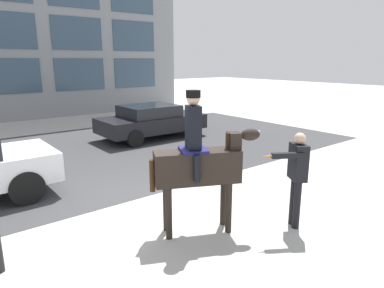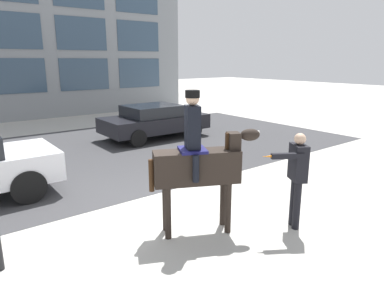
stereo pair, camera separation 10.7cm
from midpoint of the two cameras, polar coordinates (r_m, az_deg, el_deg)
name	(u,v)px [view 1 (the left image)]	position (r m, az deg, el deg)	size (l,w,h in m)	color
ground_plane	(157,204)	(7.36, -6.29, -9.98)	(80.00, 80.00, 0.00)	#B2AFA8
road_surface	(76,156)	(11.45, -19.08, -1.92)	(19.22, 8.50, 0.01)	#38383A
mounted_horse_lead	(200,162)	(5.81, 0.73, -3.05)	(1.80, 1.09, 2.49)	black
pedestrian_bystander	(297,173)	(6.31, 16.60, -4.58)	(0.91, 0.47, 1.74)	black
street_car_far_lane	(151,121)	(13.36, -7.04, 3.90)	(4.03, 2.00, 1.29)	black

